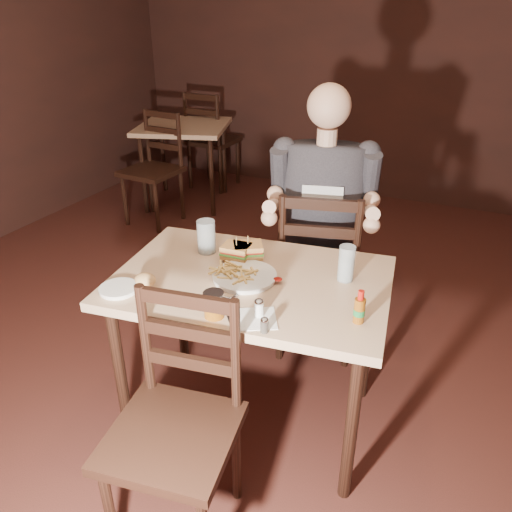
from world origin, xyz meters
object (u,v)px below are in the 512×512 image
at_px(glass_left, 206,237).
at_px(bg_chair_near, 151,171).
at_px(diner, 324,186).
at_px(hot_sauce, 360,307).
at_px(syrup_dispenser, 214,305).
at_px(side_plate, 119,289).
at_px(glass_right, 346,263).
at_px(chair_near, 172,436).
at_px(main_table, 251,296).
at_px(chair_far, 318,269).
at_px(bg_table, 184,134).
at_px(dinner_plate, 245,277).
at_px(bg_chair_far, 213,140).

bearing_deg(glass_left, bg_chair_near, 132.97).
relative_size(diner, hot_sauce, 7.37).
height_order(syrup_dispenser, side_plate, syrup_dispenser).
distance_m(diner, glass_right, 0.57).
bearing_deg(hot_sauce, chair_near, -134.49).
xyz_separation_m(main_table, diner, (0.09, 0.64, 0.30)).
bearing_deg(glass_left, glass_right, 1.79).
height_order(bg_chair_near, hot_sauce, bg_chair_near).
bearing_deg(chair_far, bg_table, -55.78).
bearing_deg(diner, chair_far, 90.00).
bearing_deg(glass_right, bg_table, 135.07).
distance_m(bg_chair_near, dinner_plate, 2.57).
distance_m(bg_chair_far, glass_left, 3.18).
bearing_deg(chair_far, side_plate, 47.99).
distance_m(main_table, glass_left, 0.36).
distance_m(diner, side_plate, 1.11).
height_order(diner, side_plate, diner).
bearing_deg(main_table, bg_table, 128.05).
relative_size(syrup_dispenser, side_plate, 0.67).
xyz_separation_m(glass_left, syrup_dispenser, (0.29, -0.45, -0.03)).
height_order(bg_chair_near, syrup_dispenser, bg_chair_near).
bearing_deg(hot_sauce, diner, 117.43).
relative_size(bg_table, glass_right, 6.64).
distance_m(glass_right, syrup_dispenser, 0.59).
relative_size(bg_chair_far, diner, 1.04).
height_order(chair_far, bg_chair_far, bg_chair_far).
bearing_deg(chair_near, glass_right, 55.81).
xyz_separation_m(glass_right, side_plate, (-0.79, -0.47, -0.07)).
relative_size(chair_near, bg_chair_far, 0.93).
xyz_separation_m(main_table, chair_far, (0.08, 0.69, -0.19)).
bearing_deg(hot_sauce, bg_chair_far, 127.60).
bearing_deg(bg_table, syrup_dispenser, -55.36).
distance_m(chair_near, bg_chair_far, 3.96).
height_order(main_table, bg_chair_near, bg_chair_near).
bearing_deg(side_plate, glass_left, 72.20).
relative_size(dinner_plate, hot_sauce, 2.01).
xyz_separation_m(main_table, dinner_plate, (-0.02, -0.02, 0.09)).
relative_size(main_table, hot_sauce, 9.43).
bearing_deg(chair_near, bg_chair_far, 108.30).
bearing_deg(glass_right, side_plate, -149.32).
bearing_deg(glass_right, main_table, -156.85).
distance_m(glass_left, side_plate, 0.48).
bearing_deg(side_plate, bg_chair_far, 113.55).
height_order(glass_right, hot_sauce, glass_right).
bearing_deg(side_plate, diner, 61.21).
xyz_separation_m(glass_left, side_plate, (-0.14, -0.45, -0.07)).
height_order(bg_chair_far, bg_chair_near, bg_chair_far).
height_order(chair_far, glass_left, chair_far).
xyz_separation_m(bg_table, syrup_dispenser, (1.83, -2.65, 0.14)).
bearing_deg(main_table, chair_near, -90.39).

